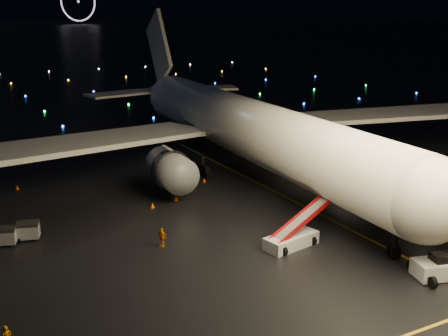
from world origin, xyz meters
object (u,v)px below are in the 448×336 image
at_px(pushback_tug, 441,265).
at_px(belt_loader, 292,228).
at_px(airliner, 233,91).
at_px(baggage_cart_2, 28,231).
at_px(crew_c, 162,237).
at_px(baggage_cart_0, 5,236).

distance_m(pushback_tug, belt_loader, 11.61).
distance_m(airliner, pushback_tug, 33.83).
relative_size(pushback_tug, baggage_cart_2, 2.13).
xyz_separation_m(belt_loader, baggage_cart_2, (-18.73, 11.74, -0.90)).
relative_size(crew_c, baggage_cart_0, 0.90).
xyz_separation_m(pushback_tug, belt_loader, (-6.45, 9.62, 0.75)).
bearing_deg(baggage_cart_2, belt_loader, -14.69).
height_order(baggage_cart_0, baggage_cart_2, baggage_cart_2).
bearing_deg(airliner, baggage_cart_0, -154.38).
distance_m(belt_loader, baggage_cart_2, 22.13).
xyz_separation_m(airliner, belt_loader, (-7.32, -23.12, -7.73)).
bearing_deg(belt_loader, baggage_cart_2, 137.28).
distance_m(airliner, baggage_cart_0, 31.49).
distance_m(pushback_tug, baggage_cart_0, 34.32).
bearing_deg(baggage_cart_0, pushback_tug, -18.58).
xyz_separation_m(crew_c, baggage_cart_2, (-9.42, 6.67, -0.03)).
distance_m(airliner, baggage_cart_2, 29.71).
height_order(crew_c, baggage_cart_2, crew_c).
height_order(pushback_tug, baggage_cart_2, pushback_tug).
bearing_deg(belt_loader, baggage_cart_0, 140.31).
distance_m(airliner, belt_loader, 25.46).
bearing_deg(baggage_cart_0, crew_c, -10.12).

